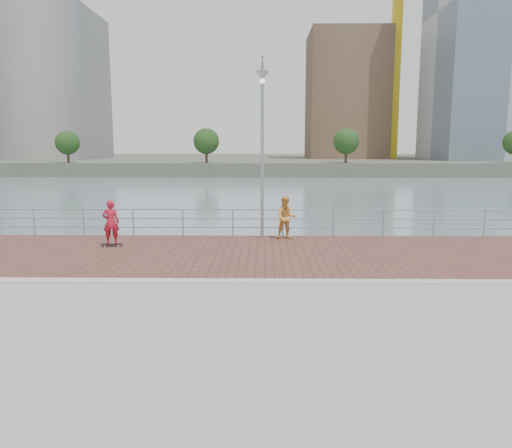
{
  "coord_description": "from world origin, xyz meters",
  "views": [
    {
      "loc": [
        0.22,
        -13.18,
        3.72
      ],
      "look_at": [
        0.0,
        2.0,
        1.3
      ],
      "focal_mm": 35.0,
      "sensor_mm": 36.0,
      "label": 1
    }
  ],
  "objects_px": {
    "guardrail": "(258,219)",
    "bystander": "(286,218)",
    "street_lamp": "(262,117)",
    "skateboarder": "(111,222)"
  },
  "relations": [
    {
      "from": "guardrail",
      "to": "street_lamp",
      "type": "xyz_separation_m",
      "value": [
        0.18,
        -0.99,
        4.07
      ]
    },
    {
      "from": "guardrail",
      "to": "street_lamp",
      "type": "relative_size",
      "value": 5.83
    },
    {
      "from": "street_lamp",
      "to": "bystander",
      "type": "height_order",
      "value": "street_lamp"
    },
    {
      "from": "skateboarder",
      "to": "bystander",
      "type": "bearing_deg",
      "value": -176.12
    },
    {
      "from": "skateboarder",
      "to": "street_lamp",
      "type": "bearing_deg",
      "value": -176.4
    },
    {
      "from": "skateboarder",
      "to": "guardrail",
      "type": "bearing_deg",
      "value": -166.44
    },
    {
      "from": "guardrail",
      "to": "street_lamp",
      "type": "height_order",
      "value": "street_lamp"
    },
    {
      "from": "guardrail",
      "to": "bystander",
      "type": "height_order",
      "value": "bystander"
    },
    {
      "from": "street_lamp",
      "to": "skateboarder",
      "type": "bearing_deg",
      "value": -166.92
    },
    {
      "from": "street_lamp",
      "to": "skateboarder",
      "type": "distance_m",
      "value": 6.85
    }
  ]
}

